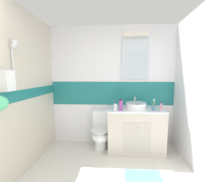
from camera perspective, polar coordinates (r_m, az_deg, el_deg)
wall_back_tiled at (r=2.86m, az=0.32°, el=2.34°), size 3.20×0.20×2.50m
wall_left_shower_alcove at (r=2.19m, az=-39.71°, el=-1.04°), size 0.29×3.48×2.50m
wall_right_plain at (r=2.03m, az=39.77°, el=-1.56°), size 0.10×3.48×2.50m
vanity_cabinet at (r=2.77m, az=10.06°, el=-15.85°), size 1.08×0.57×0.85m
sink_basin at (r=2.60m, az=10.31°, el=-6.11°), size 0.39×0.44×0.20m
toilet at (r=2.82m, az=-4.77°, el=-16.81°), size 0.37×0.50×0.77m
toothbrush_cup at (r=2.54m, az=17.44°, el=-6.74°), size 0.06×0.06×0.21m
soap_dispenser at (r=2.43m, az=1.41°, el=-6.92°), size 0.06×0.06×0.16m
deodorant_spray_can at (r=2.56m, az=20.42°, el=-6.37°), size 0.04×0.04×0.15m
mouthwash_bottle at (r=2.42m, az=3.84°, el=-6.05°), size 0.07×0.07×0.21m
bath_mat at (r=2.31m, az=13.77°, el=-33.48°), size 0.55×0.43×0.01m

